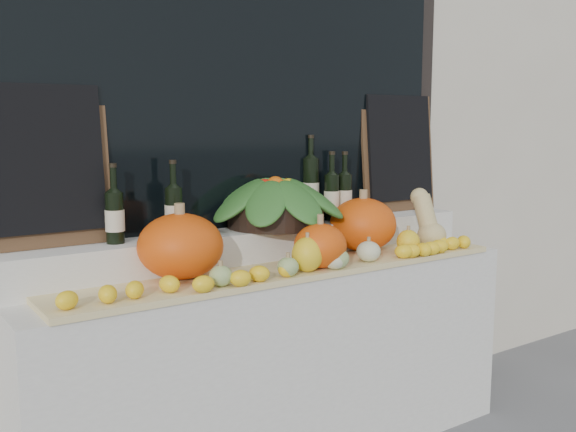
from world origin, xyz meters
The scene contains 17 objects.
display_sill centered at (0.00, 1.52, 0.44)m, with size 2.30×0.55×0.88m, color silver.
rear_tier centered at (0.00, 1.68, 0.96)m, with size 2.30×0.25×0.16m, color silver.
straw_bedding centered at (0.00, 1.40, 0.89)m, with size 2.10×0.32×0.03m, color tan.
pumpkin_left centered at (-0.48, 1.50, 1.03)m, with size 0.34×0.34×0.26m, color #E5510C.
pumpkin_right centered at (0.48, 1.51, 1.03)m, with size 0.32×0.32×0.25m, color #E5510C.
pumpkin_center centered at (0.09, 1.34, 1.00)m, with size 0.22×0.22×0.19m, color #E5510C.
butternut_squash centered at (0.80, 1.40, 1.03)m, with size 0.14×0.21×0.29m.
decorative_gourds centered at (0.13, 1.30, 0.96)m, with size 1.11×0.16×0.17m.
lemon_heap centered at (0.00, 1.29, 0.94)m, with size 2.20×0.16×0.06m, color yellow, non-canonical shape.
produce_bowl centered at (0.07, 1.66, 1.16)m, with size 0.68×0.68×0.24m.
wine_bottle_far_left centered at (-0.68, 1.67, 1.15)m, with size 0.08×0.08×0.32m.
wine_bottle_near_left centered at (-0.43, 1.66, 1.15)m, with size 0.08×0.08×0.32m.
wine_bottle_tall centered at (0.34, 1.75, 1.20)m, with size 0.08×0.08×0.42m.
wine_bottle_near_right centered at (0.41, 1.67, 1.16)m, with size 0.08×0.08×0.34m.
wine_bottle_far_right centered at (0.50, 1.68, 1.16)m, with size 0.08×0.08×0.33m.
chalkboard_left centered at (-0.92, 1.74, 1.36)m, with size 0.50×0.09×0.62m.
chalkboard_right centered at (0.92, 1.74, 1.36)m, with size 0.50×0.09×0.62m.
Camera 1 is at (-1.53, -0.78, 1.51)m, focal length 40.00 mm.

